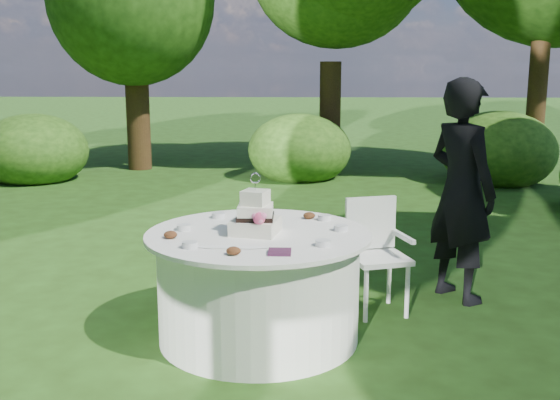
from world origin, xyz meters
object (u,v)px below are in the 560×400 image
object	(u,v)px
chair	(375,246)
guest	(461,191)
napkins	(280,252)
cake	(256,217)
table	(259,285)

from	to	relation	value
chair	guest	bearing A→B (deg)	22.37
guest	chair	bearing A→B (deg)	80.03
napkins	chair	xyz separation A→B (m)	(0.71, 1.11, -0.26)
cake	chair	world-z (taller)	cake
cake	napkins	bearing A→B (deg)	-69.40
napkins	guest	world-z (taller)	guest
napkins	table	bearing A→B (deg)	108.05
table	cake	bearing A→B (deg)	-121.93
table	chair	size ratio (longest dim) A/B	1.76
napkins	guest	bearing A→B (deg)	44.73
guest	cake	world-z (taller)	guest
napkins	table	xyz separation A→B (m)	(-0.17, 0.51, -0.39)
napkins	cake	xyz separation A→B (m)	(-0.18, 0.49, 0.10)
guest	table	world-z (taller)	guest
napkins	cake	distance (m)	0.53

